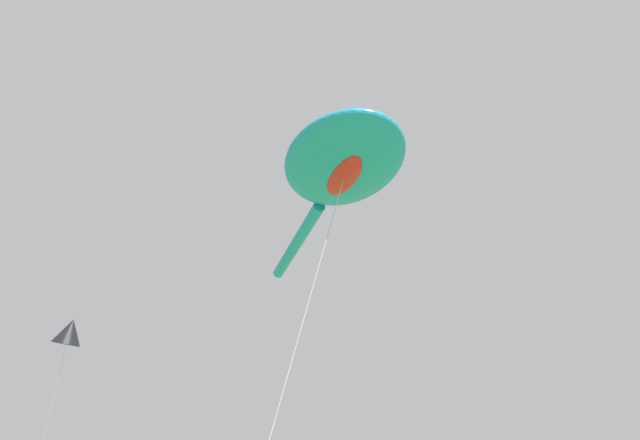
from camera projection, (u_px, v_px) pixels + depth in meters
big_show_kite at (341, 167)px, 18.36m from camera, size 8.89×10.99×13.68m
small_kite_box_yellow at (70, 332)px, 23.77m from camera, size 1.99×2.91×10.51m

